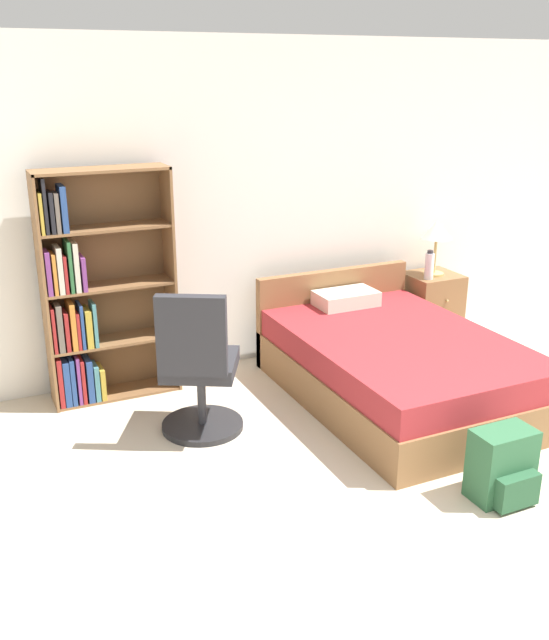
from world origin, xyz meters
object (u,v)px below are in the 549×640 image
(backpack_green, at_px, (503,467))
(bookshelf, at_px, (91,298))
(table_lamp, at_px, (437,232))
(bed, at_px, (393,364))
(office_chair, at_px, (198,371))
(nightstand, at_px, (431,307))
(water_bottle, at_px, (429,266))

(backpack_green, bearing_deg, bookshelf, 127.99)
(table_lamp, bearing_deg, bed, -138.52)
(office_chair, height_order, nightstand, office_chair)
(bed, bearing_deg, nightstand, 41.80)
(backpack_green, bearing_deg, bed, 82.18)
(bookshelf, distance_m, backpack_green, 3.02)
(water_bottle, bearing_deg, nightstand, 39.39)
(office_chair, xyz_separation_m, water_bottle, (2.38, 0.74, 0.27))
(bookshelf, height_order, water_bottle, bookshelf)
(bed, distance_m, table_lamp, 1.51)
(bookshelf, distance_m, bed, 2.28)
(bed, height_order, table_lamp, table_lamp)
(table_lamp, xyz_separation_m, water_bottle, (-0.12, -0.09, -0.26))
(office_chair, distance_m, backpack_green, 1.98)
(nightstand, height_order, table_lamp, table_lamp)
(bookshelf, bearing_deg, table_lamp, -1.06)
(nightstand, bearing_deg, bookshelf, 179.28)
(bed, relative_size, table_lamp, 4.27)
(bookshelf, height_order, backpack_green, bookshelf)
(nightstand, bearing_deg, backpack_green, -117.36)
(office_chair, xyz_separation_m, table_lamp, (2.50, 0.83, 0.53))
(bed, height_order, nightstand, bed)
(table_lamp, height_order, water_bottle, table_lamp)
(bookshelf, relative_size, backpack_green, 4.01)
(bed, xyz_separation_m, water_bottle, (0.86, 0.78, 0.47))
(office_chair, bearing_deg, nightstand, 18.61)
(office_chair, distance_m, water_bottle, 2.51)
(bookshelf, height_order, table_lamp, bookshelf)
(table_lamp, bearing_deg, backpack_green, -117.36)
(bookshelf, distance_m, table_lamp, 3.01)
(bed, xyz_separation_m, table_lamp, (0.99, 0.87, 0.74))
(nightstand, xyz_separation_m, water_bottle, (-0.13, -0.11, 0.43))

